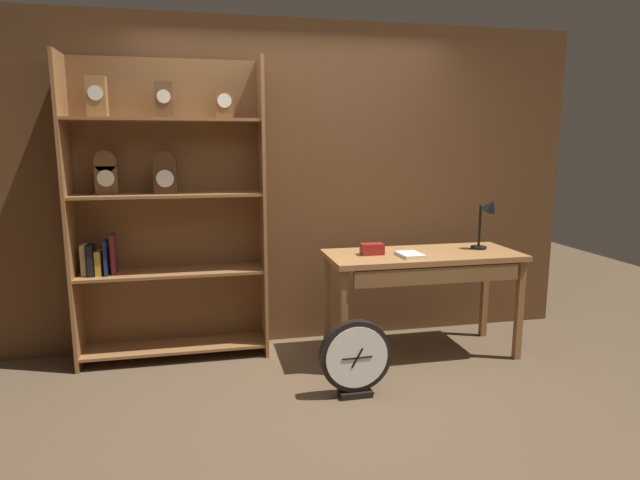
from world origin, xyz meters
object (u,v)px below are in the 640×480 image
(desk_lamp, at_px, (487,216))
(open_repair_manual, at_px, (410,255))
(workbench, at_px, (424,265))
(round_clock_large, at_px, (356,358))
(bookshelf, at_px, (165,211))
(toolbox_small, at_px, (372,249))

(desk_lamp, relative_size, open_repair_manual, 1.88)
(workbench, height_order, open_repair_manual, open_repair_manual)
(round_clock_large, bearing_deg, open_repair_manual, 41.39)
(bookshelf, bearing_deg, desk_lamp, -8.47)
(workbench, xyz_separation_m, desk_lamp, (0.54, 0.04, 0.36))
(toolbox_small, bearing_deg, round_clock_large, -116.01)
(desk_lamp, xyz_separation_m, toolbox_small, (-0.94, -0.00, -0.22))
(desk_lamp, xyz_separation_m, round_clock_large, (-1.24, -0.61, -0.81))
(bookshelf, height_order, workbench, bookshelf)
(workbench, distance_m, desk_lamp, 0.65)
(desk_lamp, bearing_deg, toolbox_small, -179.84)
(bookshelf, distance_m, round_clock_large, 1.79)
(workbench, distance_m, round_clock_large, 1.01)
(toolbox_small, xyz_separation_m, open_repair_manual, (0.26, -0.12, -0.03))
(desk_lamp, relative_size, toolbox_small, 2.45)
(toolbox_small, bearing_deg, desk_lamp, 0.16)
(round_clock_large, bearing_deg, bookshelf, 141.19)
(bookshelf, xyz_separation_m, open_repair_manual, (1.77, -0.49, -0.31))
(bookshelf, relative_size, toolbox_small, 13.36)
(bookshelf, bearing_deg, workbench, -11.97)
(open_repair_manual, relative_size, round_clock_large, 0.42)
(bookshelf, distance_m, desk_lamp, 2.48)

